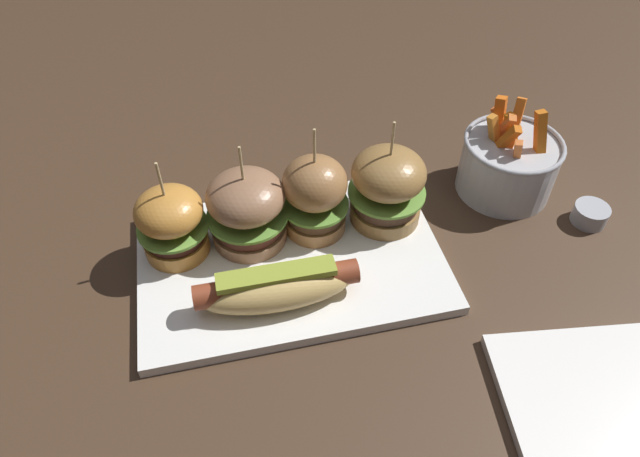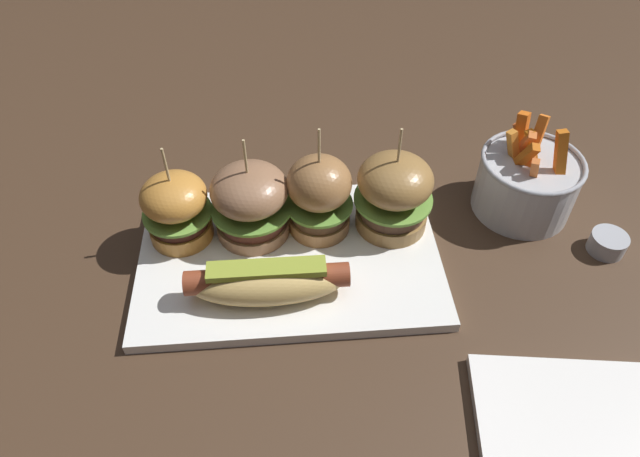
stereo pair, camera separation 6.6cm
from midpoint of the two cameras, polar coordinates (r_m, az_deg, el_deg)
ground_plane at (r=0.70m, az=-5.60°, el=-3.70°), size 3.00×3.00×0.00m
platter_main at (r=0.69m, az=-5.64°, el=-3.32°), size 0.36×0.24×0.01m
hot_dog at (r=0.63m, az=-7.30°, el=-5.87°), size 0.18×0.06×0.05m
slider_far_left at (r=0.69m, az=-17.24°, el=0.40°), size 0.08×0.08×0.13m
slider_center_left at (r=0.68m, az=-10.05°, el=1.82°), size 0.10×0.10×0.14m
slider_center_right at (r=0.68m, az=-3.29°, el=3.19°), size 0.08×0.08×0.15m
slider_far_right at (r=0.70m, az=4.03°, el=4.08°), size 0.10×0.10×0.15m
fries_bucket at (r=0.80m, az=15.96°, el=6.13°), size 0.13×0.13×0.13m
sauce_ramekin at (r=0.80m, az=23.22°, el=1.22°), size 0.04×0.04×0.02m
side_plate at (r=0.63m, az=25.08°, el=-17.37°), size 0.24×0.24×0.01m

